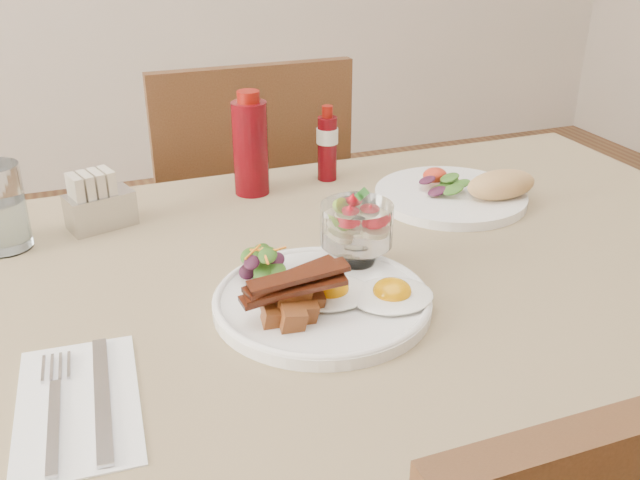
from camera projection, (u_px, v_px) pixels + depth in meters
table at (361, 321)px, 1.05m from camera, size 1.33×0.88×0.75m
chair_far at (245, 229)px, 1.67m from camera, size 0.42×0.42×0.93m
main_plate at (322, 302)px, 0.91m from camera, size 0.28×0.28×0.02m
fried_eggs at (361, 292)px, 0.90m from camera, size 0.19×0.15×0.03m
bacon_potato_pile at (293, 297)px, 0.85m from camera, size 0.13×0.08×0.06m
side_salad at (263, 264)px, 0.95m from camera, size 0.08×0.07×0.04m
fruit_cup at (356, 225)px, 0.97m from camera, size 0.10×0.10×0.10m
second_plate at (462, 192)px, 1.23m from camera, size 0.27×0.26×0.07m
ketchup_bottle at (250, 146)px, 1.24m from camera, size 0.08×0.08×0.18m
hot_sauce_bottle at (327, 144)px, 1.30m from camera, size 0.05×0.05×0.14m
sugar_caddy at (98, 204)px, 1.12m from camera, size 0.11×0.08×0.09m
water_glass at (0, 213)px, 1.05m from camera, size 0.08×0.08×0.13m
napkin_cutlery at (80, 403)px, 0.74m from camera, size 0.14×0.23×0.01m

